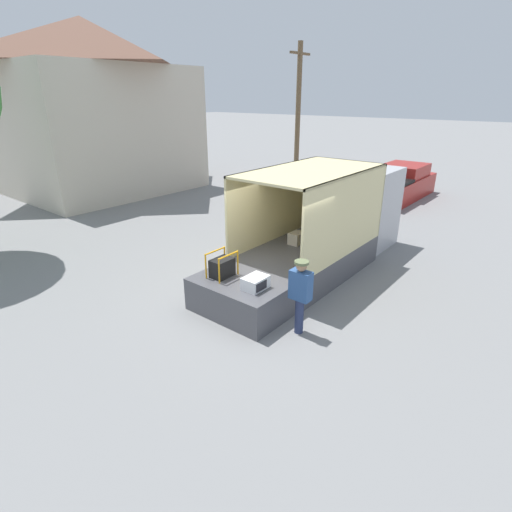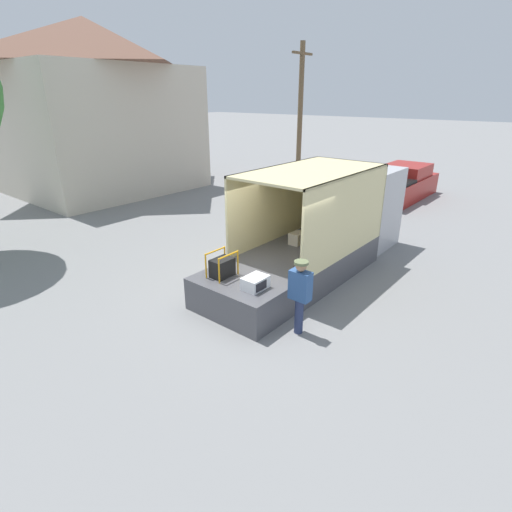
# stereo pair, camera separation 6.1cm
# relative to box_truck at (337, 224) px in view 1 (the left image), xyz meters

# --- Properties ---
(ground_plane) EXTENTS (160.00, 160.00, 0.00)m
(ground_plane) POSITION_rel_box_truck_xyz_m (-3.68, 0.00, -1.01)
(ground_plane) COLOR gray
(box_truck) EXTENTS (6.07, 2.25, 2.85)m
(box_truck) POSITION_rel_box_truck_xyz_m (0.00, 0.00, 0.00)
(box_truck) COLOR #B2B2B7
(box_truck) RESTS_ON ground
(tailgate_deck) EXTENTS (1.47, 2.13, 0.77)m
(tailgate_deck) POSITION_rel_box_truck_xyz_m (-4.42, 0.00, -0.62)
(tailgate_deck) COLOR #4C4C51
(tailgate_deck) RESTS_ON ground
(microwave) EXTENTS (0.54, 0.41, 0.27)m
(microwave) POSITION_rel_box_truck_xyz_m (-4.50, -0.50, -0.10)
(microwave) COLOR white
(microwave) RESTS_ON tailgate_deck
(portable_generator) EXTENTS (0.65, 0.44, 0.59)m
(portable_generator) POSITION_rel_box_truck_xyz_m (-4.48, 0.48, -0.02)
(portable_generator) COLOR black
(portable_generator) RESTS_ON tailgate_deck
(worker_person) EXTENTS (0.29, 0.44, 1.61)m
(worker_person) POSITION_rel_box_truck_xyz_m (-4.31, -1.51, -0.03)
(worker_person) COLOR navy
(worker_person) RESTS_ON ground
(pickup_truck_red) EXTENTS (5.13, 1.94, 1.54)m
(pickup_truck_red) POSITION_rel_box_truck_xyz_m (8.43, 1.29, -0.36)
(pickup_truck_red) COLOR maroon
(pickup_truck_red) RESTS_ON ground
(house_backdrop) EXTENTS (8.49, 8.13, 7.97)m
(house_backdrop) POSITION_rel_box_truck_xyz_m (0.80, 14.28, 3.05)
(house_backdrop) COLOR beige
(house_backdrop) RESTS_ON ground
(utility_pole) EXTENTS (1.80, 0.28, 7.26)m
(utility_pole) POSITION_rel_box_truck_xyz_m (9.58, 7.89, 2.77)
(utility_pole) COLOR brown
(utility_pole) RESTS_ON ground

